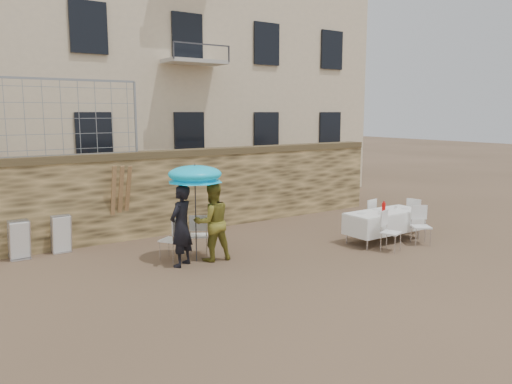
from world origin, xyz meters
TOP-DOWN VIEW (x-y plane):
  - ground at (0.00, 0.00)m, footprint 80.00×80.00m
  - stone_wall at (0.00, 5.00)m, footprint 13.00×0.50m
  - chain_link_fence at (-3.00, 5.00)m, footprint 3.20×0.06m
  - man_suit at (-1.60, 2.07)m, footprint 0.76×0.69m
  - woman_dress at (-0.85, 2.07)m, footprint 0.92×0.76m
  - umbrella at (-1.20, 2.17)m, footprint 1.20×1.20m
  - couple_chair_left at (-1.60, 2.62)m, footprint 0.66×0.66m
  - couple_chair_right at (-0.90, 2.62)m, footprint 0.65×0.65m
  - banquet_table at (3.55, 1.06)m, footprint 2.10×0.85m
  - soda_bottle at (3.35, 0.91)m, footprint 0.09×0.09m
  - table_chair_front_left at (2.95, 0.31)m, footprint 0.61×0.61m
  - table_chair_front_right at (4.05, 0.31)m, footprint 0.66×0.66m
  - table_chair_back at (3.75, 1.86)m, footprint 0.55×0.55m
  - table_chair_side at (4.95, 1.16)m, footprint 0.57×0.57m
  - chair_stack_left at (-4.38, 4.62)m, footprint 0.46×0.40m
  - chair_stack_right at (-3.48, 4.62)m, footprint 0.46×0.32m
  - wood_planks at (-1.88, 4.69)m, footprint 0.70×0.20m

SIDE VIEW (x-z plane):
  - ground at x=0.00m, z-range 0.00..0.00m
  - chair_stack_left at x=-4.38m, z-range 0.00..0.92m
  - chair_stack_right at x=-3.48m, z-range 0.00..0.92m
  - couple_chair_left at x=-1.60m, z-range 0.00..0.96m
  - couple_chair_right at x=-0.90m, z-range 0.00..0.96m
  - table_chair_front_left at x=2.95m, z-range 0.00..0.96m
  - table_chair_front_right at x=4.05m, z-range 0.00..0.96m
  - table_chair_back at x=3.75m, z-range 0.00..0.96m
  - table_chair_side at x=4.95m, z-range 0.00..0.96m
  - banquet_table at x=3.55m, z-range 0.34..1.12m
  - woman_dress at x=-0.85m, z-range 0.00..1.73m
  - man_suit at x=-1.60m, z-range 0.00..1.75m
  - soda_bottle at x=3.35m, z-range 0.77..1.04m
  - wood_planks at x=-1.88m, z-range 0.00..2.00m
  - stone_wall at x=0.00m, z-range 0.00..2.20m
  - umbrella at x=-1.20m, z-range 0.88..2.87m
  - chain_link_fence at x=-3.00m, z-range 2.20..4.00m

